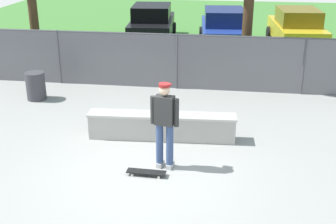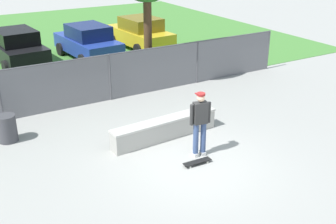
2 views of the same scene
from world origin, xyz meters
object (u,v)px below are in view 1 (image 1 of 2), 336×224
Objects in this scene: car_blue at (224,28)px; car_yellow at (297,28)px; skateboard at (146,172)px; concrete_ledge at (162,126)px; skateboarder at (165,122)px; trash_bin at (36,86)px; car_black at (152,23)px.

car_blue is 3.10m from car_yellow.
car_yellow is at bearing 69.97° from skateboard.
concrete_ledge is at bearing -113.08° from car_yellow.
skateboarder is at bearing -109.23° from car_yellow.
car_blue is at bearing 82.94° from concrete_ledge.
concrete_ledge reaches higher than skateboard.
skateboarder is 0.42× the size of car_yellow.
concrete_ledge is 0.81× the size of car_yellow.
trash_bin is at bearing 140.61° from skateboarder.
concrete_ledge is at bearing -28.16° from trash_bin.
trash_bin is (-4.04, 3.97, 0.33)m from skateboard.
car_blue reaches higher than skateboard.
skateboard is 5.68m from trash_bin.
car_yellow is (3.95, 11.32, -0.19)m from skateboarder.
skateboard is 11.32m from car_blue.
car_blue reaches higher than trash_bin.
car_black and car_yellow have the same top height.
skateboarder is at bearing 50.40° from skateboard.
trash_bin is (-8.31, -7.74, -0.43)m from car_yellow.
car_blue is (0.89, 10.84, -0.19)m from skateboarder.
car_black and car_blue have the same top height.
skateboard is at bearing -80.48° from car_black.
car_blue is at bearing -171.15° from car_yellow.
skateboarder is 0.42× the size of car_blue.
car_yellow reaches higher than skateboard.
concrete_ledge is 4.63m from trash_bin.
skateboarder is 2.26× the size of trash_bin.
car_black reaches higher than skateboard.
skateboarder is 0.42× the size of car_black.
car_black is at bearing 101.36° from concrete_ledge.
trash_bin is (-2.04, -7.97, -0.43)m from car_black.
car_yellow is at bearing 70.77° from skateboarder.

